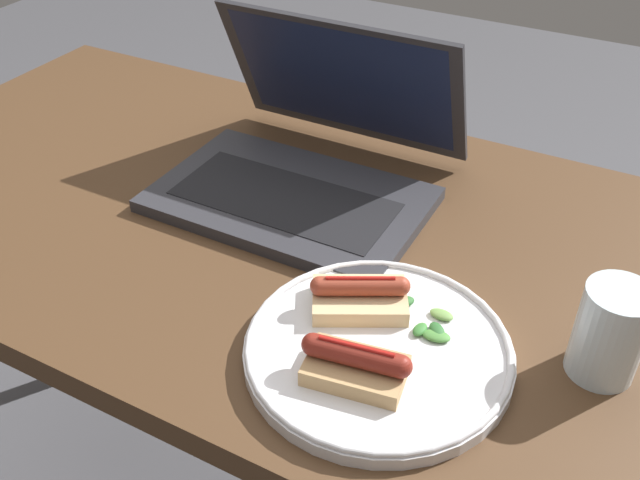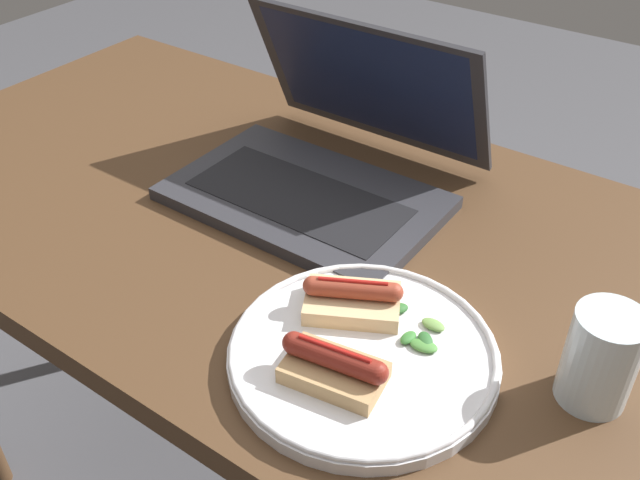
% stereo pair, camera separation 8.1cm
% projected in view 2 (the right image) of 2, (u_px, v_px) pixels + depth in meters
% --- Properties ---
extents(desk, '(1.41, 0.68, 0.77)m').
position_uv_depth(desk, '(316.00, 267.00, 0.98)').
color(desk, '#4C331E').
rests_on(desk, ground_plane).
extents(laptop, '(0.36, 0.32, 0.22)m').
position_uv_depth(laptop, '(324.00, 164.00, 0.99)').
color(laptop, '#2D2D33').
rests_on(laptop, desk).
extents(plate, '(0.28, 0.28, 0.02)m').
position_uv_depth(plate, '(363.00, 354.00, 0.74)').
color(plate, silver).
rests_on(plate, desk).
extents(sausage_toast_left, '(0.11, 0.07, 0.04)m').
position_uv_depth(sausage_toast_left, '(334.00, 367.00, 0.69)').
color(sausage_toast_left, tan).
rests_on(sausage_toast_left, plate).
extents(sausage_toast_middle, '(0.12, 0.11, 0.04)m').
position_uv_depth(sausage_toast_middle, '(352.00, 299.00, 0.78)').
color(sausage_toast_middle, '#D6B784').
rests_on(sausage_toast_middle, plate).
extents(salad_pile, '(0.08, 0.06, 0.01)m').
position_uv_depth(salad_pile, '(417.00, 331.00, 0.75)').
color(salad_pile, '#2D662D').
rests_on(salad_pile, plate).
extents(drinking_glass, '(0.07, 0.07, 0.11)m').
position_uv_depth(drinking_glass, '(601.00, 358.00, 0.68)').
color(drinking_glass, silver).
rests_on(drinking_glass, desk).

